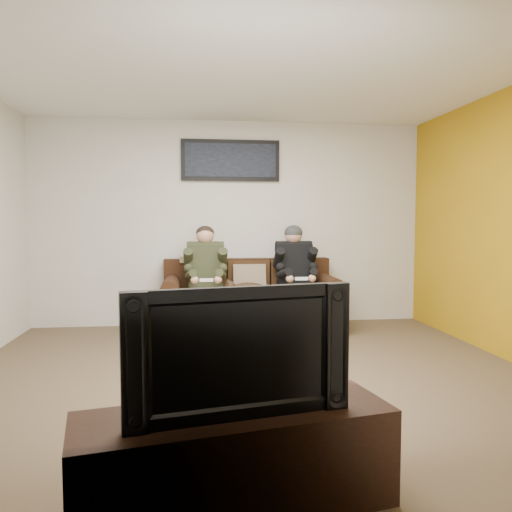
{
  "coord_description": "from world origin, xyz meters",
  "views": [
    {
      "loc": [
        -0.47,
        -4.17,
        1.33
      ],
      "look_at": [
        0.2,
        1.2,
        0.95
      ],
      "focal_mm": 35.0,
      "sensor_mm": 36.0,
      "label": 1
    }
  ],
  "objects": [
    {
      "name": "floor",
      "position": [
        0.0,
        0.0,
        0.0
      ],
      "size": [
        5.0,
        5.0,
        0.0
      ],
      "primitive_type": "plane",
      "color": "brown",
      "rests_on": "ground"
    },
    {
      "name": "ceiling",
      "position": [
        0.0,
        0.0,
        2.6
      ],
      "size": [
        5.0,
        5.0,
        0.0
      ],
      "primitive_type": "plane",
      "rotation": [
        3.14,
        0.0,
        0.0
      ],
      "color": "silver",
      "rests_on": "ground"
    },
    {
      "name": "wall_back",
      "position": [
        0.0,
        2.25,
        1.3
      ],
      "size": [
        5.0,
        0.0,
        5.0
      ],
      "primitive_type": "plane",
      "rotation": [
        1.57,
        0.0,
        0.0
      ],
      "color": "beige",
      "rests_on": "ground"
    },
    {
      "name": "wall_front",
      "position": [
        0.0,
        -2.25,
        1.3
      ],
      "size": [
        5.0,
        0.0,
        5.0
      ],
      "primitive_type": "plane",
      "rotation": [
        -1.57,
        0.0,
        0.0
      ],
      "color": "beige",
      "rests_on": "ground"
    },
    {
      "name": "sofa",
      "position": [
        0.2,
        1.82,
        0.32
      ],
      "size": [
        2.09,
        0.9,
        0.85
      ],
      "color": "#311C0E",
      "rests_on": "ground"
    },
    {
      "name": "throw_pillow",
      "position": [
        0.2,
        1.86,
        0.61
      ],
      "size": [
        0.4,
        0.19,
        0.4
      ],
      "primitive_type": "cube",
      "rotation": [
        -0.21,
        0.0,
        0.0
      ],
      "color": "#826C55",
      "rests_on": "sofa"
    },
    {
      "name": "throw_blanket",
      "position": [
        -0.44,
        2.09,
        0.85
      ],
      "size": [
        0.43,
        0.21,
        0.08
      ],
      "primitive_type": "cube",
      "color": "tan",
      "rests_on": "sofa"
    },
    {
      "name": "person_left",
      "position": [
        -0.34,
        1.65,
        0.71
      ],
      "size": [
        0.51,
        0.87,
        1.27
      ],
      "color": "brown",
      "rests_on": "sofa"
    },
    {
      "name": "person_right",
      "position": [
        0.73,
        1.65,
        0.71
      ],
      "size": [
        0.51,
        0.86,
        1.28
      ],
      "color": "black",
      "rests_on": "sofa"
    },
    {
      "name": "cat",
      "position": [
        0.13,
        1.63,
        0.52
      ],
      "size": [
        0.66,
        0.26,
        0.24
      ],
      "color": "#48301C",
      "rests_on": "sofa"
    },
    {
      "name": "framed_poster",
      "position": [
        -0.0,
        2.22,
        2.1
      ],
      "size": [
        1.25,
        0.05,
        0.52
      ],
      "color": "black",
      "rests_on": "wall_back"
    },
    {
      "name": "tv_stand",
      "position": [
        -0.29,
        -1.95,
        0.23
      ],
      "size": [
        1.52,
        0.74,
        0.46
      ],
      "primitive_type": "cube",
      "rotation": [
        0.0,
        0.0,
        0.19
      ],
      "color": "black",
      "rests_on": "ground"
    },
    {
      "name": "television",
      "position": [
        -0.29,
        -1.95,
        0.75
      ],
      "size": [
        1.03,
        0.33,
        0.59
      ],
      "primitive_type": "imported",
      "rotation": [
        0.0,
        0.0,
        0.19
      ],
      "color": "black",
      "rests_on": "tv_stand"
    }
  ]
}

